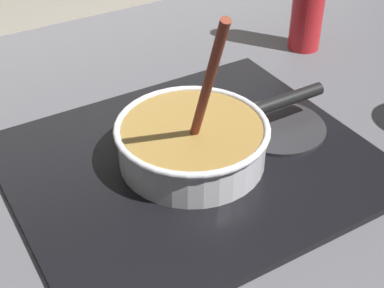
# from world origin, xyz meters

# --- Properties ---
(ground) EXTENTS (2.40, 1.60, 0.04)m
(ground) POSITION_xyz_m (0.00, 0.00, -0.02)
(ground) COLOR #4C4C51
(hob_plate) EXTENTS (0.56, 0.48, 0.01)m
(hob_plate) POSITION_xyz_m (0.09, 0.14, 0.01)
(hob_plate) COLOR black
(hob_plate) RESTS_ON ground
(burner_ring) EXTENTS (0.18, 0.18, 0.01)m
(burner_ring) POSITION_xyz_m (0.09, 0.14, 0.02)
(burner_ring) COLOR #592D0C
(burner_ring) RESTS_ON hob_plate
(spare_burner) EXTENTS (0.16, 0.16, 0.01)m
(spare_burner) POSITION_xyz_m (0.26, 0.14, 0.01)
(spare_burner) COLOR #262628
(spare_burner) RESTS_ON hob_plate
(cooking_pan) EXTENTS (0.38, 0.24, 0.28)m
(cooking_pan) POSITION_xyz_m (0.09, 0.14, 0.05)
(cooking_pan) COLOR silver
(cooking_pan) RESTS_ON hob_plate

